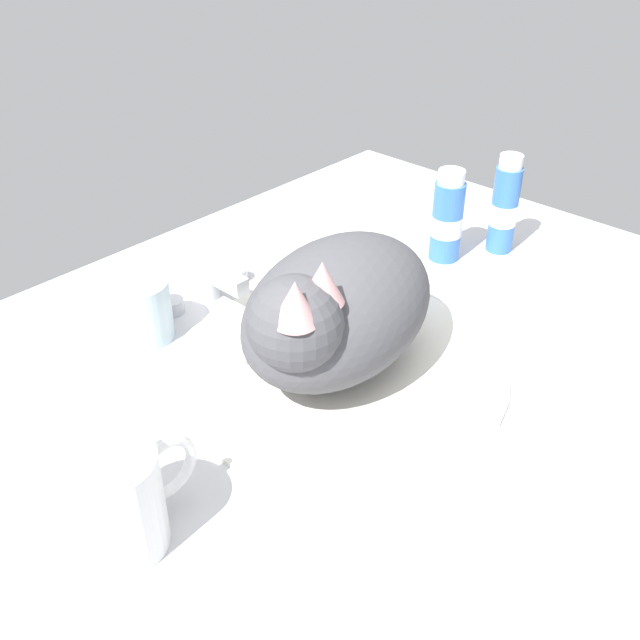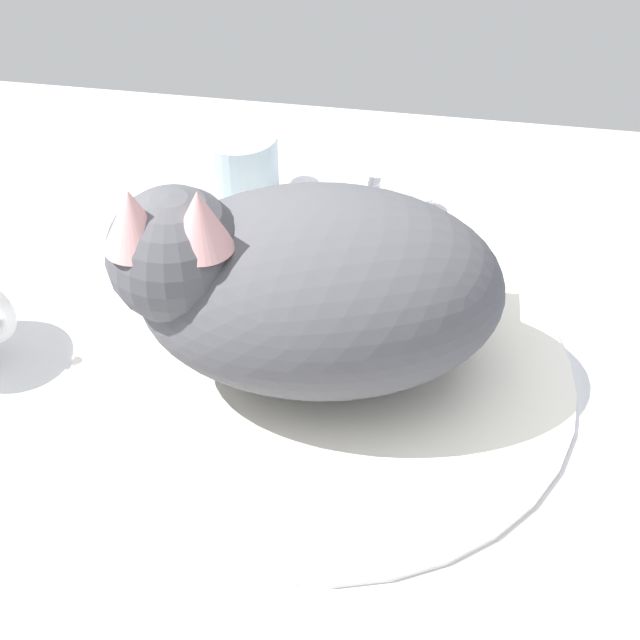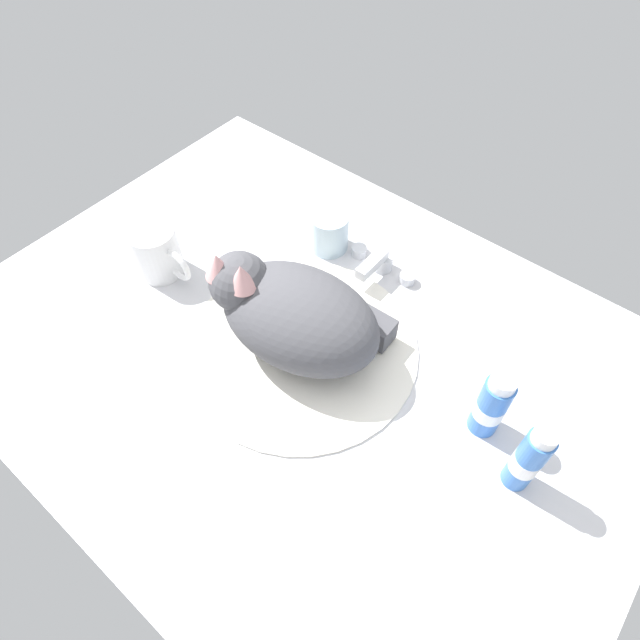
% 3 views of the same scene
% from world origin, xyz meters
% --- Properties ---
extents(ground_plane, '(1.10, 0.83, 0.03)m').
position_xyz_m(ground_plane, '(0.00, 0.00, -0.01)').
color(ground_plane, silver).
extents(sink_basin, '(0.38, 0.38, 0.01)m').
position_xyz_m(sink_basin, '(0.00, 0.00, 0.00)').
color(sink_basin, white).
rests_on(sink_basin, ground_plane).
extents(faucet, '(0.13, 0.09, 0.05)m').
position_xyz_m(faucet, '(0.00, 0.22, 0.02)').
color(faucet, silver).
rests_on(faucet, ground_plane).
extents(cat, '(0.29, 0.21, 0.17)m').
position_xyz_m(cat, '(-0.01, -0.00, 0.08)').
color(cat, '#4C4C51').
rests_on(cat, sink_basin).
extents(rinse_cup, '(0.07, 0.07, 0.07)m').
position_xyz_m(rinse_cup, '(-0.11, 0.21, 0.04)').
color(rinse_cup, silver).
rests_on(rinse_cup, ground_plane).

